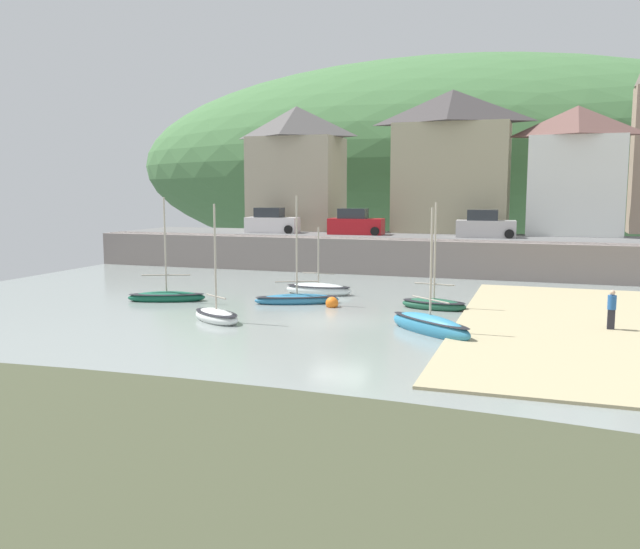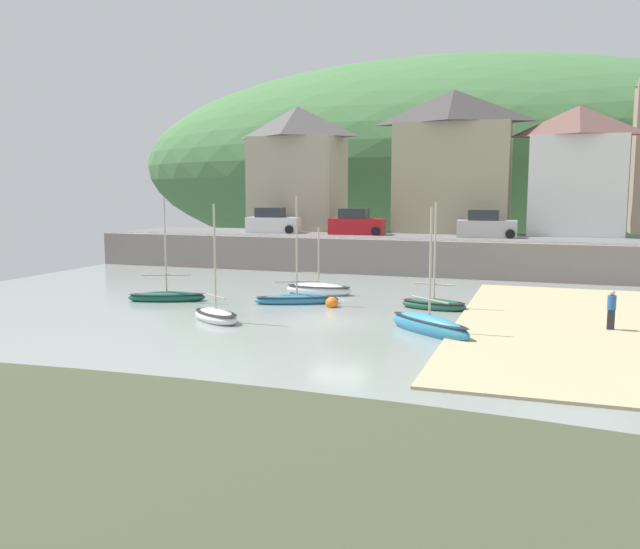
{
  "view_description": "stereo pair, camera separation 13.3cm",
  "coord_description": "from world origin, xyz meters",
  "px_view_note": "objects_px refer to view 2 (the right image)",
  "views": [
    {
      "loc": [
        8.45,
        -27.61,
        5.77
      ],
      "look_at": [
        -2.35,
        4.36,
        1.45
      ],
      "focal_mm": 37.37,
      "sensor_mm": 36.0,
      "label": 1
    },
    {
      "loc": [
        8.58,
        -27.57,
        5.77
      ],
      "look_at": [
        -2.35,
        4.36,
        1.45
      ],
      "focal_mm": 37.37,
      "sensor_mm": 36.0,
      "label": 2
    }
  ],
  "objects_px": {
    "waterfront_building_centre": "(452,161)",
    "waterfront_building_right": "(577,170)",
    "sailboat_blue_trim": "(429,326)",
    "sailboat_white_hull": "(434,304)",
    "person_on_slipway": "(611,308)",
    "motorboat_with_cabin": "(297,299)",
    "parked_car_end_of_row": "(486,226)",
    "parked_car_by_wall": "(356,224)",
    "parked_car_near_slipway": "(273,222)",
    "waterfront_building_left": "(298,167)",
    "fishing_boat_green": "(216,315)",
    "mooring_buoy": "(332,303)",
    "rowboat_small_beached": "(319,289)",
    "sailboat_nearest_shore": "(167,296)"
  },
  "relations": [
    {
      "from": "sailboat_nearest_shore",
      "to": "parked_car_near_slipway",
      "type": "height_order",
      "value": "sailboat_nearest_shore"
    },
    {
      "from": "waterfront_building_centre",
      "to": "waterfront_building_right",
      "type": "bearing_deg",
      "value": 0.0
    },
    {
      "from": "sailboat_white_hull",
      "to": "fishing_boat_green",
      "type": "relative_size",
      "value": 1.0
    },
    {
      "from": "motorboat_with_cabin",
      "to": "parked_car_end_of_row",
      "type": "relative_size",
      "value": 1.33
    },
    {
      "from": "parked_car_by_wall",
      "to": "parked_car_near_slipway",
      "type": "bearing_deg",
      "value": 177.21
    },
    {
      "from": "fishing_boat_green",
      "to": "mooring_buoy",
      "type": "height_order",
      "value": "fishing_boat_green"
    },
    {
      "from": "parked_car_near_slipway",
      "to": "sailboat_blue_trim",
      "type": "bearing_deg",
      "value": -58.03
    },
    {
      "from": "parked_car_end_of_row",
      "to": "motorboat_with_cabin",
      "type": "bearing_deg",
      "value": -118.69
    },
    {
      "from": "waterfront_building_left",
      "to": "parked_car_by_wall",
      "type": "height_order",
      "value": "waterfront_building_left"
    },
    {
      "from": "waterfront_building_left",
      "to": "parked_car_by_wall",
      "type": "relative_size",
      "value": 2.44
    },
    {
      "from": "waterfront_building_left",
      "to": "motorboat_with_cabin",
      "type": "relative_size",
      "value": 1.82
    },
    {
      "from": "mooring_buoy",
      "to": "waterfront_building_centre",
      "type": "bearing_deg",
      "value": 82.9
    },
    {
      "from": "waterfront_building_left",
      "to": "waterfront_building_centre",
      "type": "bearing_deg",
      "value": 0.0
    },
    {
      "from": "fishing_boat_green",
      "to": "mooring_buoy",
      "type": "distance_m",
      "value": 6.28
    },
    {
      "from": "sailboat_nearest_shore",
      "to": "mooring_buoy",
      "type": "xyz_separation_m",
      "value": [
        8.7,
        1.06,
        -0.05
      ]
    },
    {
      "from": "fishing_boat_green",
      "to": "parked_car_end_of_row",
      "type": "relative_size",
      "value": 1.26
    },
    {
      "from": "waterfront_building_centre",
      "to": "waterfront_building_right",
      "type": "xyz_separation_m",
      "value": [
        9.04,
        0.0,
        -0.78
      ]
    },
    {
      "from": "sailboat_white_hull",
      "to": "sailboat_blue_trim",
      "type": "xyz_separation_m",
      "value": [
        0.74,
        -5.69,
        0.09
      ]
    },
    {
      "from": "fishing_boat_green",
      "to": "motorboat_with_cabin",
      "type": "bearing_deg",
      "value": 105.22
    },
    {
      "from": "waterfront_building_right",
      "to": "fishing_boat_green",
      "type": "xyz_separation_m",
      "value": [
        -15.51,
        -26.99,
        -6.95
      ]
    },
    {
      "from": "waterfront_building_left",
      "to": "sailboat_blue_trim",
      "type": "xyz_separation_m",
      "value": [
        15.69,
        -26.47,
        -7.28
      ]
    },
    {
      "from": "sailboat_blue_trim",
      "to": "motorboat_with_cabin",
      "type": "height_order",
      "value": "motorboat_with_cabin"
    },
    {
      "from": "sailboat_nearest_shore",
      "to": "sailboat_blue_trim",
      "type": "distance_m",
      "value": 14.69
    },
    {
      "from": "motorboat_with_cabin",
      "to": "parked_car_near_slipway",
      "type": "xyz_separation_m",
      "value": [
        -8.51,
        17.01,
        2.97
      ]
    },
    {
      "from": "sailboat_nearest_shore",
      "to": "sailboat_blue_trim",
      "type": "xyz_separation_m",
      "value": [
        14.27,
        -3.47,
        0.08
      ]
    },
    {
      "from": "waterfront_building_centre",
      "to": "person_on_slipway",
      "type": "height_order",
      "value": "waterfront_building_centre"
    },
    {
      "from": "sailboat_white_hull",
      "to": "sailboat_nearest_shore",
      "type": "height_order",
      "value": "sailboat_nearest_shore"
    },
    {
      "from": "sailboat_white_hull",
      "to": "parked_car_near_slipway",
      "type": "xyz_separation_m",
      "value": [
        -15.36,
        16.28,
        2.97
      ]
    },
    {
      "from": "waterfront_building_left",
      "to": "sailboat_white_hull",
      "type": "height_order",
      "value": "waterfront_building_left"
    },
    {
      "from": "waterfront_building_left",
      "to": "parked_car_by_wall",
      "type": "distance_m",
      "value": 8.98
    },
    {
      "from": "waterfront_building_right",
      "to": "sailboat_blue_trim",
      "type": "relative_size",
      "value": 1.78
    },
    {
      "from": "sailboat_blue_trim",
      "to": "person_on_slipway",
      "type": "xyz_separation_m",
      "value": [
        6.94,
        2.73,
        0.66
      ]
    },
    {
      "from": "sailboat_blue_trim",
      "to": "mooring_buoy",
      "type": "bearing_deg",
      "value": 179.6
    },
    {
      "from": "sailboat_blue_trim",
      "to": "motorboat_with_cabin",
      "type": "xyz_separation_m",
      "value": [
        -7.59,
        4.96,
        -0.09
      ]
    },
    {
      "from": "waterfront_building_left",
      "to": "waterfront_building_centre",
      "type": "xyz_separation_m",
      "value": [
        12.84,
        0.0,
        0.38
      ]
    },
    {
      "from": "waterfront_building_right",
      "to": "motorboat_with_cabin",
      "type": "xyz_separation_m",
      "value": [
        -13.79,
        -21.51,
        -6.97
      ]
    },
    {
      "from": "waterfront_building_centre",
      "to": "waterfront_building_right",
      "type": "distance_m",
      "value": 9.07
    },
    {
      "from": "motorboat_with_cabin",
      "to": "parked_car_near_slipway",
      "type": "distance_m",
      "value": 19.25
    },
    {
      "from": "waterfront_building_centre",
      "to": "mooring_buoy",
      "type": "xyz_separation_m",
      "value": [
        -2.73,
        -21.94,
        -7.79
      ]
    },
    {
      "from": "rowboat_small_beached",
      "to": "sailboat_blue_trim",
      "type": "relative_size",
      "value": 0.73
    },
    {
      "from": "motorboat_with_cabin",
      "to": "parked_car_near_slipway",
      "type": "bearing_deg",
      "value": 92.25
    },
    {
      "from": "parked_car_by_wall",
      "to": "parked_car_end_of_row",
      "type": "xyz_separation_m",
      "value": [
        9.51,
        0.0,
        0.0
      ]
    },
    {
      "from": "rowboat_small_beached",
      "to": "parked_car_near_slipway",
      "type": "xyz_separation_m",
      "value": [
        -8.57,
        13.79,
        2.94
      ]
    },
    {
      "from": "sailboat_white_hull",
      "to": "person_on_slipway",
      "type": "bearing_deg",
      "value": -12.01
    },
    {
      "from": "parked_car_near_slipway",
      "to": "person_on_slipway",
      "type": "distance_m",
      "value": 30.1
    },
    {
      "from": "fishing_boat_green",
      "to": "person_on_slipway",
      "type": "bearing_deg",
      "value": 43.98
    },
    {
      "from": "motorboat_with_cabin",
      "to": "person_on_slipway",
      "type": "distance_m",
      "value": 14.73
    },
    {
      "from": "waterfront_building_left",
      "to": "parked_car_near_slipway",
      "type": "xyz_separation_m",
      "value": [
        -0.41,
        -4.5,
        -4.39
      ]
    },
    {
      "from": "waterfront_building_centre",
      "to": "motorboat_with_cabin",
      "type": "height_order",
      "value": "waterfront_building_centre"
    },
    {
      "from": "waterfront_building_left",
      "to": "person_on_slipway",
      "type": "bearing_deg",
      "value": -46.37
    }
  ]
}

